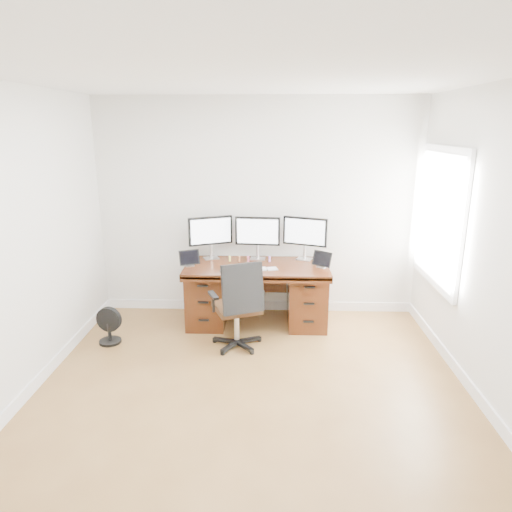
{
  "coord_description": "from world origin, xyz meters",
  "views": [
    {
      "loc": [
        0.17,
        -3.38,
        2.34
      ],
      "look_at": [
        0.0,
        1.5,
        0.95
      ],
      "focal_mm": 32.0,
      "sensor_mm": 36.0,
      "label": 1
    }
  ],
  "objects_px": {
    "desk": "(257,292)",
    "floor_fan": "(109,326)",
    "monitor_center": "(258,233)",
    "keyboard": "(255,269)",
    "office_chair": "(238,319)"
  },
  "relations": [
    {
      "from": "desk",
      "to": "floor_fan",
      "type": "xyz_separation_m",
      "value": [
        -1.63,
        -0.61,
        -0.2
      ]
    },
    {
      "from": "floor_fan",
      "to": "keyboard",
      "type": "distance_m",
      "value": 1.75
    },
    {
      "from": "office_chair",
      "to": "keyboard",
      "type": "relative_size",
      "value": 3.85
    },
    {
      "from": "office_chair",
      "to": "monitor_center",
      "type": "relative_size",
      "value": 1.82
    },
    {
      "from": "office_chair",
      "to": "floor_fan",
      "type": "distance_m",
      "value": 1.45
    },
    {
      "from": "office_chair",
      "to": "floor_fan",
      "type": "relative_size",
      "value": 2.41
    },
    {
      "from": "office_chair",
      "to": "keyboard",
      "type": "xyz_separation_m",
      "value": [
        0.17,
        0.46,
        0.43
      ]
    },
    {
      "from": "desk",
      "to": "keyboard",
      "type": "relative_size",
      "value": 6.53
    },
    {
      "from": "office_chair",
      "to": "floor_fan",
      "type": "bearing_deg",
      "value": 154.88
    },
    {
      "from": "floor_fan",
      "to": "keyboard",
      "type": "bearing_deg",
      "value": 23.49
    },
    {
      "from": "desk",
      "to": "floor_fan",
      "type": "distance_m",
      "value": 1.75
    },
    {
      "from": "floor_fan",
      "to": "desk",
      "type": "bearing_deg",
      "value": 29.95
    },
    {
      "from": "office_chair",
      "to": "floor_fan",
      "type": "xyz_separation_m",
      "value": [
        -1.45,
        0.06,
        -0.13
      ]
    },
    {
      "from": "floor_fan",
      "to": "keyboard",
      "type": "relative_size",
      "value": 1.6
    },
    {
      "from": "monitor_center",
      "to": "keyboard",
      "type": "distance_m",
      "value": 0.55
    }
  ]
}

